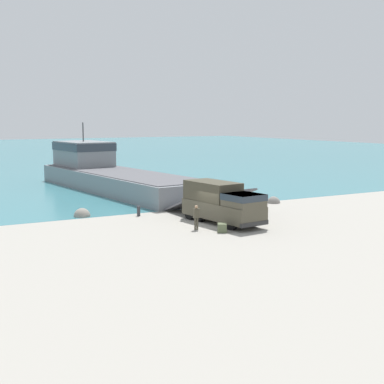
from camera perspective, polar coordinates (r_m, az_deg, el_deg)
The scene contains 9 objects.
ground_plane at distance 41.19m, azimuth 1.90°, elevation -3.49°, with size 240.00×240.00×0.00m, color #9E998E.
landing_craft at distance 63.04m, azimuth -8.76°, elevation 2.04°, with size 10.37×34.65×7.63m.
military_truck at distance 41.43m, azimuth 3.26°, elevation -1.12°, with size 3.47×7.73×3.16m.
soldier_on_ramp at distance 39.07m, azimuth 0.46°, elevation -2.53°, with size 0.45×0.25×1.82m.
mooring_bollard at distance 44.93m, azimuth -5.72°, elevation -1.95°, with size 0.32×0.32×0.89m.
cargo_crate at distance 38.43m, azimuth 3.23°, elevation -3.84°, with size 0.63×0.76×0.63m, color #566042.
shoreline_rock_a at distance 50.61m, azimuth 4.98°, elevation -1.40°, with size 0.71×0.71×0.71m, color #66605B.
shoreline_rock_b at distance 52.28m, azimuth 8.69°, elevation -1.16°, with size 1.27×1.27×1.27m, color gray.
shoreline_rock_c at distance 45.51m, azimuth -11.64°, elevation -2.57°, with size 1.40×1.40×1.40m, color gray.
Camera 1 is at (-20.59, -34.75, 8.05)m, focal length 50.00 mm.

